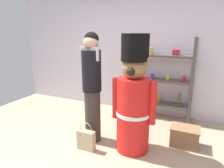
% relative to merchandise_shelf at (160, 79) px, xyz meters
% --- Properties ---
extents(ground_plane, '(6.40, 6.40, 0.00)m').
position_rel_merchandise_shelf_xyz_m(ground_plane, '(-0.40, -1.98, -0.83)').
color(ground_plane, tan).
extents(back_wall, '(6.40, 0.12, 2.60)m').
position_rel_merchandise_shelf_xyz_m(back_wall, '(-0.40, 0.22, 0.47)').
color(back_wall, silver).
rests_on(back_wall, ground_plane).
extents(merchandise_shelf, '(1.27, 0.35, 1.67)m').
position_rel_merchandise_shelf_xyz_m(merchandise_shelf, '(0.00, 0.00, 0.00)').
color(merchandise_shelf, '#4C4742').
rests_on(merchandise_shelf, ground_plane).
extents(teddy_bear_guard, '(0.66, 0.51, 1.73)m').
position_rel_merchandise_shelf_xyz_m(teddy_bear_guard, '(-0.10, -1.38, -0.04)').
color(teddy_bear_guard, red).
rests_on(teddy_bear_guard, ground_plane).
extents(person_shopper, '(0.31, 0.30, 1.76)m').
position_rel_merchandise_shelf_xyz_m(person_shopper, '(-0.79, -1.38, 0.12)').
color(person_shopper, '#38332D').
rests_on(person_shopper, ground_plane).
extents(shopping_bag, '(0.28, 0.10, 0.45)m').
position_rel_merchandise_shelf_xyz_m(shopping_bag, '(-0.74, -1.68, -0.66)').
color(shopping_bag, '#C1AD89').
rests_on(shopping_bag, ground_plane).
extents(display_crate, '(0.43, 0.32, 0.31)m').
position_rel_merchandise_shelf_xyz_m(display_crate, '(0.62, -0.95, -0.67)').
color(display_crate, olive).
rests_on(display_crate, ground_plane).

